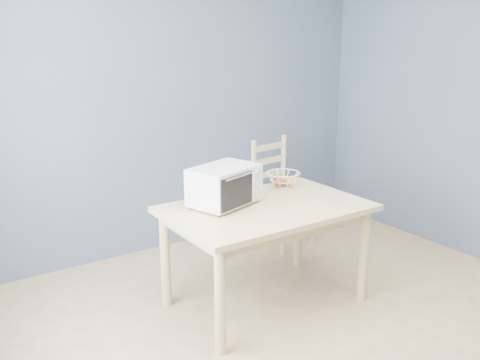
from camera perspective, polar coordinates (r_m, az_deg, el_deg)
room at (r=3.04m, az=13.09°, el=3.14°), size 4.01×4.51×2.61m
dining_table at (r=3.80m, az=2.81°, el=-4.22°), size 1.40×0.90×0.75m
toaster_oven at (r=3.72m, az=-1.85°, el=-0.60°), size 0.55×0.47×0.28m
fruit_basket at (r=4.20m, az=4.58°, el=0.04°), size 0.32×0.32×0.12m
dining_chair at (r=4.99m, az=4.28°, el=-1.35°), size 0.52×0.52×0.99m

